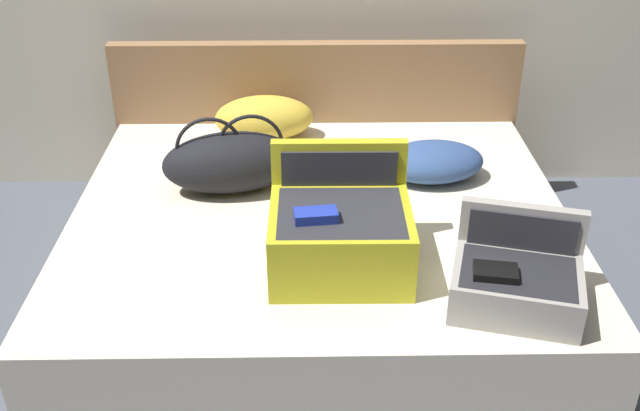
# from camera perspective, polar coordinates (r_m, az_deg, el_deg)

# --- Properties ---
(ground_plane) EXTENTS (12.00, 12.00, 0.00)m
(ground_plane) POSITION_cam_1_polar(r_m,az_deg,el_deg) (3.06, 0.09, -12.08)
(ground_plane) COLOR #4C515B
(bed) EXTENTS (2.05, 1.82, 0.49)m
(bed) POSITION_cam_1_polar(r_m,az_deg,el_deg) (3.23, -0.04, -4.10)
(bed) COLOR beige
(bed) RESTS_ON ground
(headboard) EXTENTS (2.09, 0.08, 0.90)m
(headboard) POSITION_cam_1_polar(r_m,az_deg,el_deg) (3.96, -0.27, 6.10)
(headboard) COLOR olive
(headboard) RESTS_ON ground
(hard_case_large) EXTENTS (0.51, 0.46, 0.41)m
(hard_case_large) POSITION_cam_1_polar(r_m,az_deg,el_deg) (2.68, 1.55, -2.06)
(hard_case_large) COLOR gold
(hard_case_large) RESTS_ON bed
(hard_case_medium) EXTENTS (0.50, 0.44, 0.30)m
(hard_case_medium) POSITION_cam_1_polar(r_m,az_deg,el_deg) (2.60, 14.80, -5.55)
(hard_case_medium) COLOR gray
(hard_case_medium) RESTS_ON bed
(duffel_bag) EXTENTS (0.62, 0.37, 0.35)m
(duffel_bag) POSITION_cam_1_polar(r_m,az_deg,el_deg) (3.22, -6.83, 3.37)
(duffel_bag) COLOR black
(duffel_bag) RESTS_ON bed
(pillow_near_headboard) EXTENTS (0.49, 0.35, 0.17)m
(pillow_near_headboard) POSITION_cam_1_polar(r_m,az_deg,el_deg) (3.35, 8.62, 3.35)
(pillow_near_headboard) COLOR navy
(pillow_near_headboard) RESTS_ON bed
(pillow_center_head) EXTENTS (0.50, 0.31, 0.22)m
(pillow_center_head) POSITION_cam_1_polar(r_m,az_deg,el_deg) (3.70, -4.30, 6.69)
(pillow_center_head) COLOR gold
(pillow_center_head) RESTS_ON bed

